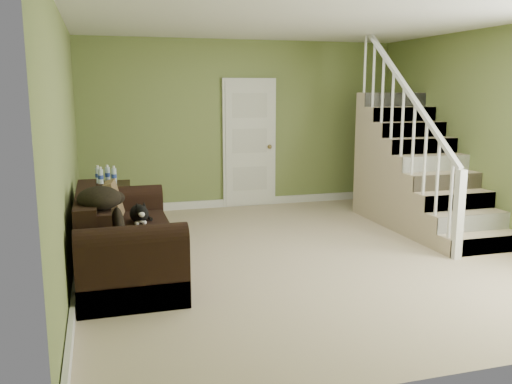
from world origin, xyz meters
TOP-DOWN VIEW (x-y plane):
  - floor at (0.00, 0.00)m, footprint 5.00×5.50m
  - ceiling at (0.00, 0.00)m, footprint 5.00×5.50m
  - wall_back at (0.00, 2.75)m, footprint 5.00×0.04m
  - wall_front at (0.00, -2.75)m, footprint 5.00×0.04m
  - wall_left at (-2.50, 0.00)m, footprint 0.04×5.50m
  - wall_right at (2.50, 0.00)m, footprint 0.04×5.50m
  - baseboard_back at (0.00, 2.72)m, footprint 5.00×0.04m
  - baseboard_left at (-2.47, 0.00)m, footprint 0.04×5.50m
  - baseboard_right at (2.47, 0.00)m, footprint 0.04×5.50m
  - door at (0.10, 2.71)m, footprint 0.86×0.12m
  - staircase at (1.99, 0.97)m, footprint 1.00×2.51m
  - sofa at (-2.02, -0.09)m, footprint 0.94×2.17m
  - side_table at (-2.10, 1.55)m, footprint 0.58×0.58m
  - cat at (-1.82, 0.13)m, footprint 0.26×0.52m
  - banana at (-1.94, -0.58)m, footprint 0.05×0.18m
  - throw_pillow at (-2.07, 0.54)m, footprint 0.25×0.42m
  - throw_blanket at (-2.22, -0.57)m, footprint 0.53×0.60m

SIDE VIEW (x-z plane):
  - floor at x=0.00m, z-range -0.01..0.01m
  - baseboard_back at x=0.00m, z-range 0.00..0.12m
  - baseboard_left at x=-2.47m, z-range 0.00..0.12m
  - baseboard_right at x=2.47m, z-range 0.00..0.12m
  - sofa at x=-2.02m, z-range -0.10..0.76m
  - side_table at x=-2.10m, z-range -0.11..0.78m
  - banana at x=-1.94m, z-range 0.46..0.51m
  - cat at x=-1.82m, z-range 0.44..0.69m
  - staircase at x=1.99m, z-range -0.77..2.05m
  - throw_pillow at x=-2.07m, z-range 0.44..0.86m
  - throw_blanket at x=-2.22m, z-range 0.78..0.99m
  - door at x=0.10m, z-range 0.00..2.02m
  - wall_back at x=0.00m, z-range 0.00..2.60m
  - wall_front at x=0.00m, z-range 0.00..2.60m
  - wall_left at x=-2.50m, z-range 0.00..2.60m
  - wall_right at x=2.50m, z-range 0.00..2.60m
  - ceiling at x=0.00m, z-range 2.60..2.60m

